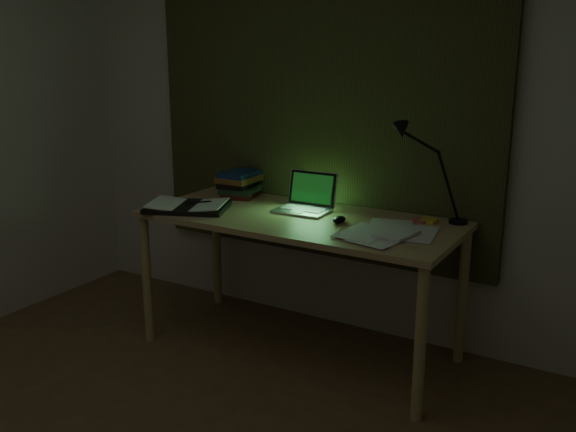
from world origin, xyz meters
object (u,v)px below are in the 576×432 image
at_px(open_textbook, 188,206).
at_px(book_stack, 240,183).
at_px(desk, 299,285).
at_px(loose_papers, 388,232).
at_px(laptop, 302,193).
at_px(desk_lamp, 461,175).

xyz_separation_m(open_textbook, book_stack, (0.07, 0.42, 0.06)).
bearing_deg(open_textbook, book_stack, 58.72).
distance_m(desk, book_stack, 0.77).
distance_m(book_stack, loose_papers, 1.14).
height_order(laptop, book_stack, laptop).
distance_m(laptop, open_textbook, 0.65).
bearing_deg(loose_papers, desk_lamp, 56.35).
height_order(desk, loose_papers, loose_papers).
height_order(book_stack, desk_lamp, desk_lamp).
bearing_deg(laptop, open_textbook, -155.66).
bearing_deg(laptop, desk_lamp, 13.67).
distance_m(desk, laptop, 0.51).
relative_size(desk, book_stack, 7.15).
xyz_separation_m(book_stack, loose_papers, (1.09, -0.30, -0.07)).
bearing_deg(desk, loose_papers, -6.48).
distance_m(open_textbook, desk_lamp, 1.50).
distance_m(desk, loose_papers, 0.67).
bearing_deg(loose_papers, desk, 173.52).
xyz_separation_m(desk, open_textbook, (-0.62, -0.18, 0.41)).
xyz_separation_m(desk, book_stack, (-0.56, 0.24, 0.48)).
height_order(laptop, desk_lamp, desk_lamp).
xyz_separation_m(open_textbook, loose_papers, (1.16, 0.12, -0.01)).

